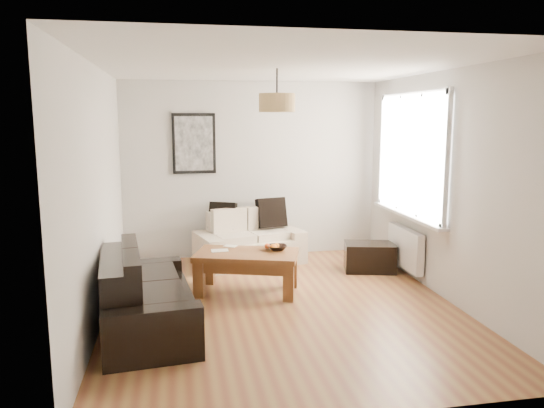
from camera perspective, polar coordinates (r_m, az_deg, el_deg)
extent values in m
plane|color=brown|center=(5.91, 1.07, -11.03)|extent=(4.50, 4.50, 0.00)
cube|color=white|center=(7.09, 14.37, -4.66)|extent=(0.10, 0.90, 0.52)
cylinder|color=tan|center=(5.84, 0.54, 11.02)|extent=(0.40, 0.40, 0.20)
cube|color=black|center=(7.26, 10.65, -5.72)|extent=(0.76, 0.58, 0.38)
cube|color=black|center=(7.55, -5.42, -1.30)|extent=(0.40, 0.28, 0.39)
cube|color=black|center=(7.64, -0.07, -0.97)|extent=(0.45, 0.23, 0.43)
imported|color=black|center=(6.31, 0.57, -4.79)|extent=(0.26, 0.26, 0.06)
sphere|color=orange|center=(6.27, 0.16, -4.78)|extent=(0.09, 0.09, 0.09)
sphere|color=orange|center=(6.36, 0.52, -4.57)|extent=(0.07, 0.07, 0.06)
sphere|color=#D64612|center=(6.34, -0.53, -4.63)|extent=(0.09, 0.09, 0.07)
cube|color=silver|center=(6.31, -5.74, -5.08)|extent=(0.20, 0.14, 0.01)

